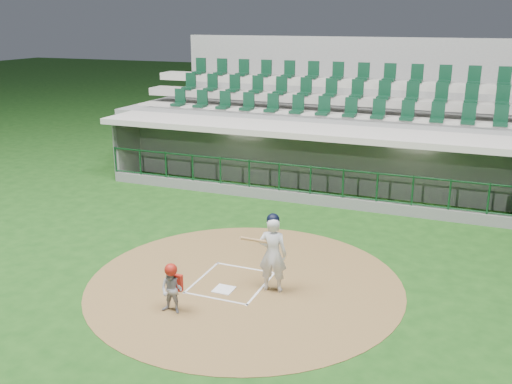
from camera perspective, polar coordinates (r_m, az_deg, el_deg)
ground at (r=13.50m, az=-1.97°, el=-8.56°), size 120.00×120.00×0.00m
dirt_circle at (r=13.22m, az=-1.12°, el=-9.09°), size 7.20×7.20×0.01m
home_plate at (r=12.92m, az=-3.24°, el=-9.71°), size 0.43×0.43×0.02m
batter_box_chalk at (r=13.24m, az=-2.50°, el=-9.01°), size 1.55×1.80×0.01m
dugout_structure at (r=20.14m, az=7.45°, el=2.90°), size 16.40×3.70×3.00m
seating_deck at (r=23.00m, az=9.06°, el=5.77°), size 17.00×6.72×5.15m
batter at (r=12.52m, az=1.67°, el=-6.07°), size 0.88×0.89×1.81m
catcher at (r=11.89m, az=-8.41°, el=-9.47°), size 0.50×0.40×1.08m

